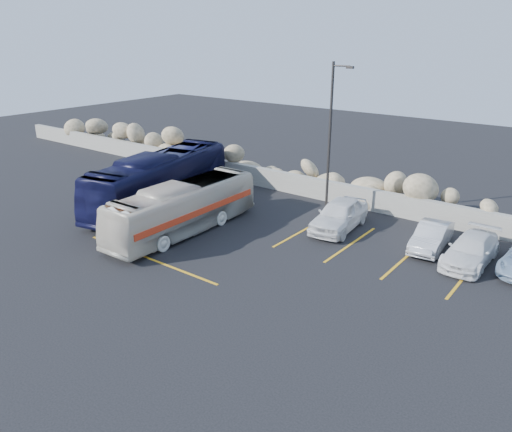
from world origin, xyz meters
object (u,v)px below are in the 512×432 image
Objects in this scene: car_c at (471,250)px; vintage_bus at (183,208)px; car_b at (431,236)px; car_a at (339,215)px; tour_coach at (160,180)px; lamppost at (331,138)px.

vintage_bus is at bearing -157.94° from car_c.
car_c is at bearing -19.93° from car_b.
tour_coach is at bearing -169.69° from car_a.
car_a is at bearing -179.95° from car_b.
lamppost reaches higher than tour_coach.
tour_coach is at bearing -172.11° from car_b.
car_b is at bearing 165.41° from car_c.
vintage_bus is 11.75m from car_b.
car_a is 4.54m from car_b.
car_b is 1.92m from car_c.
vintage_bus is at bearing -127.15° from lamppost.
vintage_bus is 13.24m from car_c.
lamppost is 1.81× the size of car_a.
car_a is at bearing -40.05° from lamppost.
car_c is at bearing -6.89° from car_a.
tour_coach reaches higher than car_b.
lamppost is at bearing 134.20° from car_a.
tour_coach is 14.80m from car_b.
lamppost is 0.74× the size of tour_coach.
car_a reaches higher than car_b.
lamppost reaches higher than car_b.
tour_coach reaches higher than car_c.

